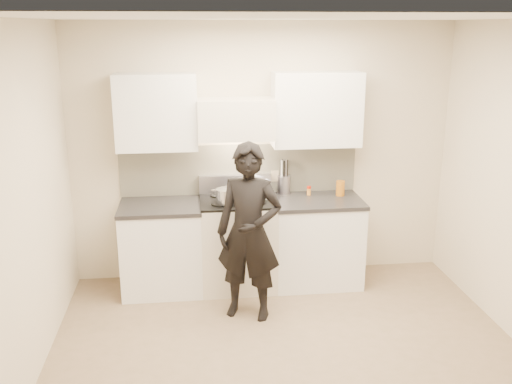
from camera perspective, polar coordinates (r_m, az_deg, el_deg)
The scene contains 11 objects.
ground_plane at distance 4.94m, azimuth 3.33°, elevation -16.13°, with size 4.00×4.00×0.00m, color #886F57.
room_shell at distance 4.64m, azimuth 2.16°, elevation 3.26°, with size 4.04×3.54×2.70m.
stove at distance 5.95m, azimuth -1.83°, elevation -5.08°, with size 0.76×0.65×0.96m.
counter_right at distance 6.08m, azimuth 6.01°, elevation -4.84°, with size 0.92×0.67×0.92m.
counter_left at distance 5.95m, azimuth -9.38°, elevation -5.46°, with size 0.82×0.67×0.92m.
wok at distance 5.92m, azimuth -0.08°, elevation 0.67°, with size 0.33×0.40×0.26m.
stock_pot at distance 5.63m, azimuth -2.94°, elevation -0.39°, with size 0.29×0.27×0.14m.
utensil_crock at distance 6.07m, azimuth 2.81°, elevation 0.89°, with size 0.14×0.14×0.37m.
spice_jar at distance 6.04m, azimuth 5.31°, elevation 0.14°, with size 0.04×0.04×0.10m.
oil_glass at distance 6.06m, azimuth 8.43°, elevation 0.38°, with size 0.09×0.09×0.16m.
person at distance 5.21m, azimuth -0.70°, elevation -4.08°, with size 0.61×0.40×1.66m, color black.
Camera 1 is at (-0.76, -4.10, 2.65)m, focal length 40.00 mm.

